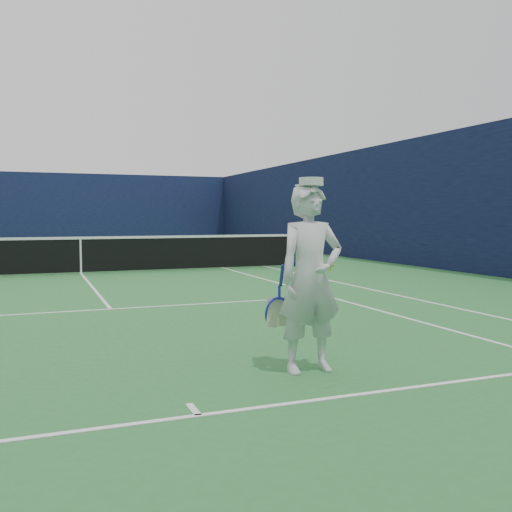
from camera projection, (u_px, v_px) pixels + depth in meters
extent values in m
plane|color=#2A6F33|center=(81.00, 274.00, 15.50)|extent=(80.00, 80.00, 0.00)
cube|color=white|center=(61.00, 250.00, 26.55)|extent=(11.03, 0.06, 0.01)
cube|color=white|center=(199.00, 416.00, 4.45)|extent=(11.03, 0.06, 0.01)
cube|color=white|center=(267.00, 267.00, 17.48)|extent=(0.06, 23.83, 0.01)
cube|color=white|center=(225.00, 268.00, 16.99)|extent=(0.06, 23.77, 0.01)
cube|color=white|center=(68.00, 258.00, 21.45)|extent=(8.23, 0.06, 0.01)
cube|color=white|center=(111.00, 309.00, 9.55)|extent=(8.23, 0.06, 0.01)
cube|color=white|center=(81.00, 273.00, 15.50)|extent=(0.06, 12.80, 0.01)
cube|color=white|center=(62.00, 250.00, 26.41)|extent=(0.06, 0.30, 0.01)
cube|color=white|center=(194.00, 409.00, 4.59)|extent=(0.06, 0.30, 0.01)
cube|color=#10173A|center=(56.00, 208.00, 32.09)|extent=(20.12, 0.12, 4.00)
cube|color=#0D1333|center=(392.00, 203.00, 18.98)|extent=(0.12, 36.12, 4.00)
cylinder|color=#141E4C|center=(294.00, 249.00, 17.78)|extent=(0.09, 0.09, 1.07)
cube|color=black|center=(81.00, 255.00, 15.46)|extent=(12.79, 0.02, 0.92)
cube|color=white|center=(80.00, 238.00, 15.43)|extent=(12.79, 0.04, 0.07)
cube|color=white|center=(81.00, 256.00, 15.47)|extent=(0.05, 0.03, 0.94)
imported|color=silver|center=(311.00, 279.00, 5.68)|extent=(0.69, 0.46, 1.88)
cylinder|color=white|center=(311.00, 182.00, 5.61)|extent=(0.24, 0.24, 0.08)
cube|color=white|center=(305.00, 185.00, 5.73)|extent=(0.18, 0.10, 0.02)
cylinder|color=navy|center=(282.00, 275.00, 5.64)|extent=(0.04, 0.09, 0.22)
cube|color=#2125B5|center=(279.00, 293.00, 5.71)|extent=(0.02, 0.02, 0.14)
torus|color=#2125B5|center=(277.00, 312.00, 5.78)|extent=(0.30, 0.10, 0.29)
cube|color=beige|center=(277.00, 312.00, 5.78)|extent=(0.22, 0.01, 0.30)
sphere|color=#D9E81A|center=(329.00, 267.00, 5.86)|extent=(0.07, 0.07, 0.07)
sphere|color=#D9E81A|center=(331.00, 264.00, 5.89)|extent=(0.07, 0.07, 0.07)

